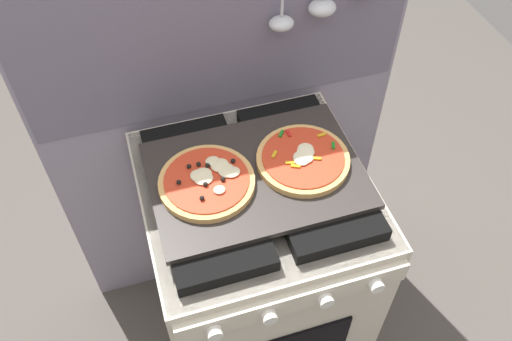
{
  "coord_description": "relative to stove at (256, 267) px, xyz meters",
  "views": [
    {
      "loc": [
        -0.26,
        -0.84,
        1.95
      ],
      "look_at": [
        0.0,
        0.0,
        0.93
      ],
      "focal_mm": 37.57,
      "sensor_mm": 36.0,
      "label": 1
    }
  ],
  "objects": [
    {
      "name": "ground_plane",
      "position": [
        0.0,
        0.0,
        -0.45
      ],
      "size": [
        4.0,
        4.0,
        0.0
      ],
      "primitive_type": "plane",
      "color": "#4C4742"
    },
    {
      "name": "kitchen_backsplash",
      "position": [
        0.0,
        0.34,
        0.34
      ],
      "size": [
        1.1,
        0.09,
        1.55
      ],
      "color": "gray",
      "rests_on": "ground_plane"
    },
    {
      "name": "stove",
      "position": [
        0.0,
        0.0,
        0.0
      ],
      "size": [
        0.6,
        0.64,
        0.9
      ],
      "color": "beige",
      "rests_on": "ground_plane"
    },
    {
      "name": "baking_tray",
      "position": [
        0.0,
        0.0,
        0.46
      ],
      "size": [
        0.54,
        0.38,
        0.02
      ],
      "primitive_type": "cube",
      "color": "#2D2826",
      "rests_on": "stove"
    },
    {
      "name": "pizza_left",
      "position": [
        -0.13,
        -0.0,
        0.48
      ],
      "size": [
        0.24,
        0.24,
        0.03
      ],
      "color": "tan",
      "rests_on": "baking_tray"
    },
    {
      "name": "pizza_right",
      "position": [
        0.13,
        0.0,
        0.48
      ],
      "size": [
        0.24,
        0.24,
        0.03
      ],
      "color": "tan",
      "rests_on": "baking_tray"
    }
  ]
}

